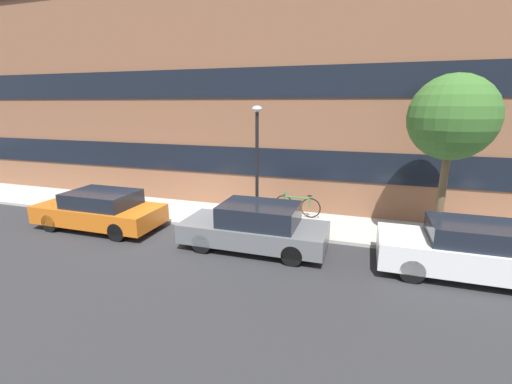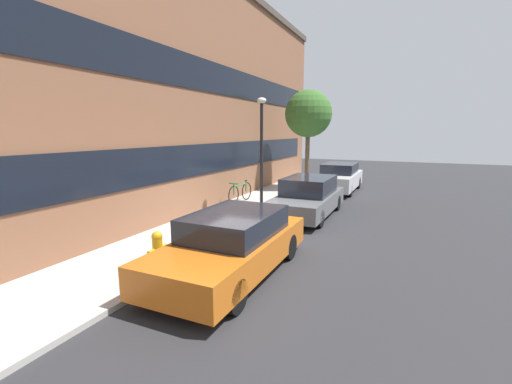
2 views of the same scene
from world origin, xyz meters
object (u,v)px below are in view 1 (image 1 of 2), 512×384
object	(u,v)px
street_tree	(452,118)
lamp_post	(257,153)
parked_car_white	(469,250)
fire_hydrant	(117,201)
bicycle	(297,205)
parked_car_orange	(100,210)
parked_car_grey	(256,227)

from	to	relation	value
street_tree	lamp_post	world-z (taller)	street_tree
parked_car_white	street_tree	world-z (taller)	street_tree
lamp_post	fire_hydrant	bearing A→B (deg)	-179.17
fire_hydrant	parked_car_white	bearing A→B (deg)	-7.41
fire_hydrant	lamp_post	bearing A→B (deg)	0.83
parked_car_white	street_tree	bearing A→B (deg)	-73.30
fire_hydrant	bicycle	xyz separation A→B (m)	(6.78, 1.51, 0.02)
parked_car_white	fire_hydrant	bearing A→B (deg)	-7.41
parked_car_orange	bicycle	bearing A→B (deg)	-154.06
parked_car_white	parked_car_grey	bearing A→B (deg)	0.00
lamp_post	parked_car_white	bearing A→B (deg)	-14.97
parked_car_orange	parked_car_grey	bearing A→B (deg)	-180.00
bicycle	street_tree	size ratio (longest dim) A/B	0.36
parked_car_orange	parked_car_grey	xyz separation A→B (m)	(5.59, -0.00, 0.02)
parked_car_white	bicycle	size ratio (longest dim) A/B	2.35
bicycle	street_tree	xyz separation A→B (m)	(4.42, -1.50, 3.27)
parked_car_orange	lamp_post	xyz separation A→B (m)	(5.12, 1.60, 1.97)
parked_car_white	bicycle	world-z (taller)	parked_car_white
street_tree	bicycle	bearing A→B (deg)	161.24
parked_car_orange	bicycle	distance (m)	6.92
lamp_post	parked_car_orange	bearing A→B (deg)	-162.67
fire_hydrant	parked_car_grey	bearing A→B (deg)	-13.86
parked_car_orange	parked_car_white	world-z (taller)	parked_car_white
fire_hydrant	bicycle	world-z (taller)	bicycle
parked_car_grey	bicycle	size ratio (longest dim) A/B	2.41
parked_car_grey	lamp_post	size ratio (longest dim) A/B	1.06
parked_car_orange	fire_hydrant	size ratio (longest dim) A/B	5.53
parked_car_grey	street_tree	xyz separation A→B (m)	(5.06, 1.53, 3.12)
parked_car_white	street_tree	size ratio (longest dim) A/B	0.85
parked_car_white	bicycle	distance (m)	5.74
parked_car_orange	parked_car_white	size ratio (longest dim) A/B	1.04
parked_car_white	bicycle	bearing A→B (deg)	-31.85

